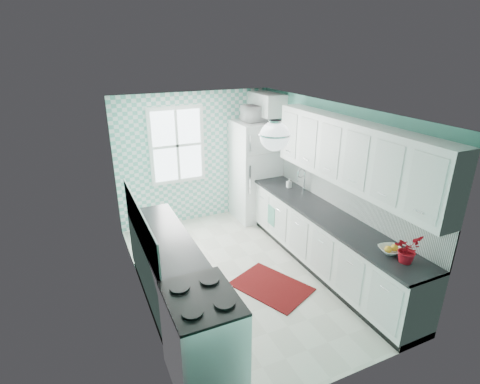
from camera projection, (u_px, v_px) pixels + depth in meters
name	position (u px, v px, depth m)	size (l,w,h in m)	color
floor	(244.00, 274.00, 5.77)	(3.00, 4.40, 0.02)	beige
ceiling	(245.00, 109.00, 4.84)	(3.00, 4.40, 0.02)	white
wall_back	(195.00, 158.00, 7.17)	(3.00, 0.02, 2.50)	#57AA97
wall_front	(347.00, 282.00, 3.44)	(3.00, 0.02, 2.50)	#57AA97
wall_left	(136.00, 218.00, 4.72)	(0.02, 4.40, 2.50)	#57AA97
wall_right	(331.00, 183.00, 5.89)	(0.02, 4.40, 2.50)	#57AA97
accent_wall	(195.00, 158.00, 7.16)	(3.00, 0.01, 2.50)	#65B8A5
window	(177.00, 145.00, 6.89)	(1.04, 0.05, 1.44)	white
backsplash_right	(346.00, 195.00, 5.57)	(0.02, 3.60, 0.51)	white
backsplash_left	(140.00, 224.00, 4.69)	(0.02, 2.15, 0.51)	white
upper_cabinets_right	(352.00, 154.00, 5.08)	(0.33, 3.20, 0.90)	white
upper_cabinet_fridge	(265.00, 104.00, 6.99)	(0.40, 0.74, 0.40)	white
ceiling_light	(275.00, 136.00, 4.24)	(0.34, 0.34, 0.35)	silver
base_cabinets_right	(326.00, 243.00, 5.73)	(0.60, 3.60, 0.90)	white
countertop_right	(328.00, 216.00, 5.55)	(0.63, 3.60, 0.04)	black
base_cabinets_left	(166.00, 269.00, 5.07)	(0.60, 2.15, 0.90)	white
countertop_left	(165.00, 238.00, 4.91)	(0.63, 2.15, 0.04)	black
fridge	(256.00, 171.00, 7.35)	(0.85, 0.84, 1.95)	silver
stove	(203.00, 338.00, 3.77)	(0.68, 0.85, 1.02)	silver
sink	(294.00, 193.00, 6.36)	(0.55, 0.47, 0.53)	silver
rug	(271.00, 286.00, 5.44)	(0.74, 1.06, 0.02)	maroon
dish_towel	(271.00, 216.00, 6.57)	(0.02, 0.23, 0.35)	teal
fruit_bowl	(390.00, 250.00, 4.52)	(0.27, 0.27, 0.07)	silver
potted_plant	(407.00, 249.00, 4.28)	(0.30, 0.26, 0.33)	#A80A24
soap_bottle	(289.00, 183.00, 6.55)	(0.08, 0.08, 0.17)	#97B4BA
microwave	(257.00, 113.00, 6.93)	(0.54, 0.36, 0.30)	white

